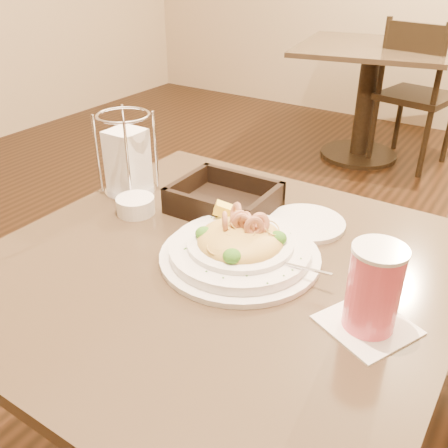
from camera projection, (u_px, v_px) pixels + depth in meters
The scene contains 9 objects.
main_table at pixel (219, 350), 1.12m from camera, with size 0.90×0.90×0.75m.
background_table at pixel (368, 83), 3.26m from camera, with size 1.05×1.05×0.75m.
dining_chair_far at pixel (415, 90), 3.15m from camera, with size 0.49×0.49×0.93m.
pasta_bowl at pixel (240, 246), 1.00m from camera, with size 0.36×0.33×0.10m.
drink_glass at pixel (374, 289), 0.80m from camera, with size 0.18×0.18×0.15m.
bread_basket at pixel (224, 201), 1.19m from camera, with size 0.24×0.19×0.06m.
napkin_caddy at pixel (128, 159), 1.25m from camera, with size 0.13×0.13×0.21m.
side_plate at pixel (306, 223), 1.13m from camera, with size 0.18×0.18×0.01m, color white.
butter_ramekin at pixel (136, 205), 1.18m from camera, with size 0.09×0.09×0.04m, color white.
Camera 1 is at (0.47, -0.69, 1.31)m, focal length 40.00 mm.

